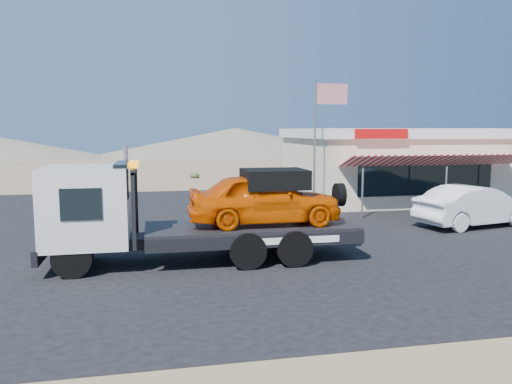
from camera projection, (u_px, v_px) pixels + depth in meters
ground at (225, 242)px, 17.20m from camera, size 120.00×120.00×0.00m
asphalt_lot at (262, 224)px, 20.51m from camera, size 32.00×24.00×0.02m
tow_truck at (195, 208)px, 14.41m from camera, size 8.81×2.61×2.94m
white_sedan at (475, 206)px, 19.85m from camera, size 5.20×2.67×1.63m
jerky_store at (388, 163)px, 27.79m from camera, size 10.40×9.97×3.90m
flagpole at (320, 132)px, 22.10m from camera, size 1.55×0.10×6.00m
distant_hills at (97, 145)px, 68.58m from camera, size 126.00×48.00×4.20m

